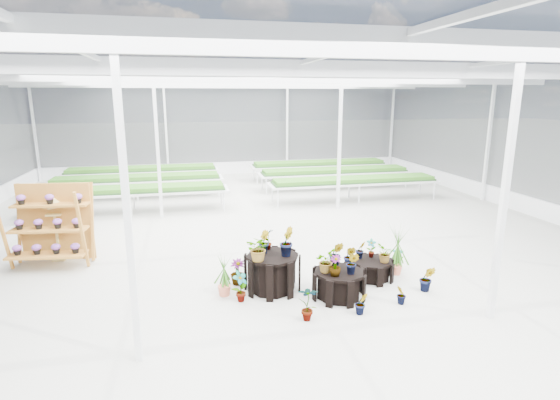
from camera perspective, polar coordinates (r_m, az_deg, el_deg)
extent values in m
plane|color=gray|center=(11.05, -0.20, -6.99)|extent=(24.00, 24.00, 0.00)
cylinder|color=black|center=(8.95, -0.99, -9.44)|extent=(1.37, 1.37, 0.75)
cylinder|color=black|center=(8.76, 7.66, -10.83)|extent=(1.12, 1.12, 0.54)
cylinder|color=black|center=(9.74, 11.84, -8.85)|extent=(0.94, 0.94, 0.42)
imported|color=#2E631B|center=(8.86, -2.16, -5.47)|extent=(0.22, 0.26, 0.46)
imported|color=#2E631B|center=(8.69, 0.84, -5.43)|extent=(0.36, 0.40, 0.58)
imported|color=#2E631B|center=(9.07, -1.51, -5.09)|extent=(0.28, 0.27, 0.45)
imported|color=#2E631B|center=(8.43, -2.74, -6.33)|extent=(0.60, 0.59, 0.51)
imported|color=#2E631B|center=(8.52, 5.95, -7.91)|extent=(0.50, 0.52, 0.45)
imported|color=#2E631B|center=(8.48, 9.45, -8.15)|extent=(0.31, 0.31, 0.44)
imported|color=#2E631B|center=(8.81, 7.38, -6.99)|extent=(0.34, 0.31, 0.51)
imported|color=#2E631B|center=(8.36, 7.23, -8.53)|extent=(0.31, 0.31, 0.40)
imported|color=#2E631B|center=(9.67, 10.48, -6.39)|extent=(0.24, 0.21, 0.39)
imported|color=#2E631B|center=(9.53, 13.56, -6.81)|extent=(0.45, 0.47, 0.40)
imported|color=#2E631B|center=(9.77, 11.82, -6.16)|extent=(0.25, 0.20, 0.41)
imported|color=#2E631B|center=(8.52, -5.20, -11.20)|extent=(0.39, 0.37, 0.62)
imported|color=#2E631B|center=(9.28, -5.58, -9.34)|extent=(0.36, 0.36, 0.54)
imported|color=#2E631B|center=(7.85, 3.67, -13.26)|extent=(0.41, 0.34, 0.66)
imported|color=#2E631B|center=(8.22, 10.58, -13.11)|extent=(0.23, 0.19, 0.42)
imported|color=#2E631B|center=(8.73, 15.56, -11.85)|extent=(0.26, 0.27, 0.39)
imported|color=#2E631B|center=(9.40, 18.68, -9.69)|extent=(0.38, 0.36, 0.55)
imported|color=#2E631B|center=(10.37, 15.14, -7.38)|extent=(0.30, 0.23, 0.50)
imported|color=#2E631B|center=(10.27, 9.09, -7.27)|extent=(0.36, 0.35, 0.51)
imported|color=#2E631B|center=(9.75, -2.77, -8.03)|extent=(0.52, 0.45, 0.58)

